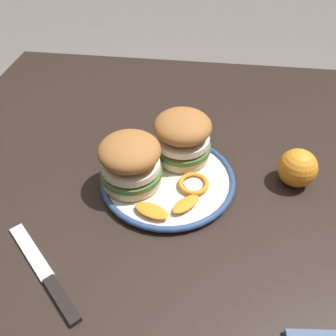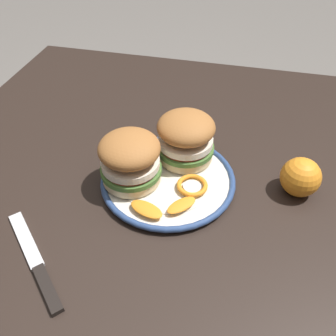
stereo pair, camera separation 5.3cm
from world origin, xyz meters
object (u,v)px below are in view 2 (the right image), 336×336
(sandwich_half_left, at_px, (130,158))
(table_knife, at_px, (37,266))
(dining_table, at_px, (181,202))
(sandwich_half_right, at_px, (185,137))
(dinner_plate, at_px, (168,179))
(whole_orange, at_px, (301,177))

(sandwich_half_left, xyz_separation_m, table_knife, (0.09, 0.21, -0.07))
(table_knife, bearing_deg, dining_table, -122.70)
(dining_table, height_order, sandwich_half_right, sandwich_half_right)
(dinner_plate, distance_m, sandwich_half_left, 0.09)
(sandwich_half_right, bearing_deg, table_knife, 59.60)
(sandwich_half_left, bearing_deg, dinner_plate, -163.09)
(sandwich_half_right, distance_m, table_knife, 0.36)
(dinner_plate, xyz_separation_m, whole_orange, (-0.25, -0.04, 0.03))
(dining_table, xyz_separation_m, sandwich_half_right, (0.00, -0.02, 0.17))
(dinner_plate, xyz_separation_m, sandwich_half_right, (-0.02, -0.07, 0.06))
(dining_table, relative_size, dinner_plate, 4.21)
(dining_table, bearing_deg, whole_orange, 177.94)
(dining_table, height_order, table_knife, table_knife)
(sandwich_half_left, bearing_deg, dining_table, -143.87)
(sandwich_half_left, xyz_separation_m, whole_orange, (-0.32, -0.06, -0.03))
(dining_table, height_order, whole_orange, whole_orange)
(whole_orange, bearing_deg, sandwich_half_right, -8.13)
(whole_orange, bearing_deg, sandwich_half_left, 10.05)
(whole_orange, bearing_deg, dinner_plate, 8.12)
(sandwich_half_right, distance_m, whole_orange, 0.23)
(dining_table, bearing_deg, sandwich_half_left, 36.13)
(dining_table, bearing_deg, dinner_plate, 65.12)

